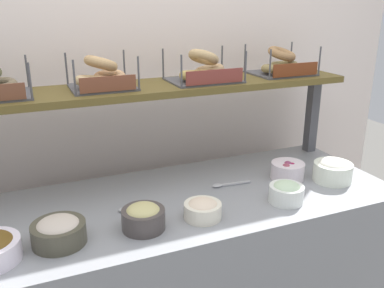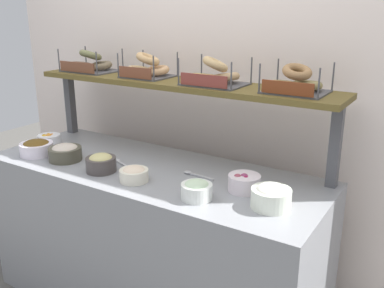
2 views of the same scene
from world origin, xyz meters
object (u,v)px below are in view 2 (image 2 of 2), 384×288
serving_spoon_by_edge (120,162)px  bagel_basket_everything (296,83)px  bowl_cream_cheese (271,196)px  bowl_scallion_spread (197,190)px  bowl_beet_salad (244,182)px  bowl_potato_salad (134,174)px  bagel_basket_sesame (215,75)px  bagel_basket_plain (148,69)px  bowl_fruit_salad (49,139)px  serving_spoon_near_plate (194,174)px  bagel_basket_poppy (91,64)px  bowl_chocolate_spread (36,147)px  bowl_hummus (101,163)px  bowl_tuna_salad (65,152)px

serving_spoon_by_edge → bagel_basket_everything: bagel_basket_everything is taller
bowl_cream_cheese → bowl_scallion_spread: bowl_cream_cheese is taller
bowl_scallion_spread → bowl_beet_salad: bowl_scallion_spread is taller
bowl_potato_salad → bagel_basket_sesame: (0.20, 0.44, 0.44)m
bagel_basket_plain → bagel_basket_everything: bearing=-0.3°
bowl_potato_salad → bagel_basket_everything: bearing=36.2°
bowl_fruit_salad → serving_spoon_near_plate: size_ratio=0.76×
bowl_beet_salad → bagel_basket_sesame: bagel_basket_sesame is taller
bowl_fruit_salad → bagel_basket_everything: (1.46, 0.27, 0.45)m
bowl_beet_salad → bagel_basket_poppy: bagel_basket_poppy is taller
bowl_chocolate_spread → bagel_basket_sesame: 1.11m
bowl_hummus → bagel_basket_plain: bearing=93.5°
bowl_cream_cheese → bowl_hummus: bearing=-175.6°
bowl_fruit_salad → serving_spoon_near_plate: bearing=1.7°
bowl_scallion_spread → bagel_basket_plain: size_ratio=0.51×
bowl_potato_salad → serving_spoon_by_edge: size_ratio=0.82×
bowl_beet_salad → bowl_fruit_salad: bowl_beet_salad is taller
bowl_hummus → bagel_basket_everything: 1.06m
bowl_tuna_salad → bowl_potato_salad: bearing=-3.6°
bowl_cream_cheese → serving_spoon_near_plate: size_ratio=0.95×
bowl_fruit_salad → bagel_basket_plain: size_ratio=0.51×
bowl_hummus → bagel_basket_sesame: (0.43, 0.43, 0.43)m
bowl_potato_salad → bowl_beet_salad: (0.51, 0.18, 0.00)m
bowl_potato_salad → bagel_basket_poppy: bearing=147.0°
bowl_cream_cheese → serving_spoon_near_plate: 0.49m
bagel_basket_poppy → bowl_tuna_salad: bearing=-66.7°
bowl_potato_salad → bagel_basket_sesame: size_ratio=0.46×
bowl_chocolate_spread → bowl_fruit_salad: 0.21m
bowl_fruit_salad → serving_spoon_near_plate: bowl_fruit_salad is taller
bowl_cream_cheese → bowl_tuna_salad: 1.20m
bowl_cream_cheese → serving_spoon_near_plate: (-0.47, 0.14, -0.05)m
bagel_basket_poppy → bowl_cream_cheese: bearing=-15.1°
bowl_potato_salad → bowl_tuna_salad: size_ratio=0.78×
bowl_chocolate_spread → bagel_basket_plain: (0.48, 0.45, 0.44)m
bowl_potato_salad → bowl_tuna_salad: 0.52m
bowl_hummus → serving_spoon_by_edge: (0.00, 0.14, -0.04)m
bowl_beet_salad → bagel_basket_sesame: size_ratio=0.49×
bagel_basket_plain → bowl_scallion_spread: bearing=-37.3°
bowl_scallion_spread → bowl_fruit_salad: bearing=170.6°
bowl_potato_salad → bagel_basket_poppy: size_ratio=0.43×
bowl_scallion_spread → bowl_potato_salad: bearing=178.2°
bowl_beet_salad → bagel_basket_plain: bagel_basket_plain is taller
bowl_hummus → bagel_basket_plain: bagel_basket_plain is taller
bowl_potato_salad → bowl_scallion_spread: bearing=-1.8°
bowl_scallion_spread → bagel_basket_sesame: (-0.17, 0.45, 0.44)m
bagel_basket_poppy → bagel_basket_plain: size_ratio=1.21×
bowl_cream_cheese → bagel_basket_everything: (-0.06, 0.38, 0.42)m
bowl_hummus → bagel_basket_plain: (-0.03, 0.45, 0.43)m
bowl_potato_salad → bagel_basket_everything: 0.89m
bowl_cream_cheese → bowl_chocolate_spread: (-1.42, -0.07, -0.01)m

